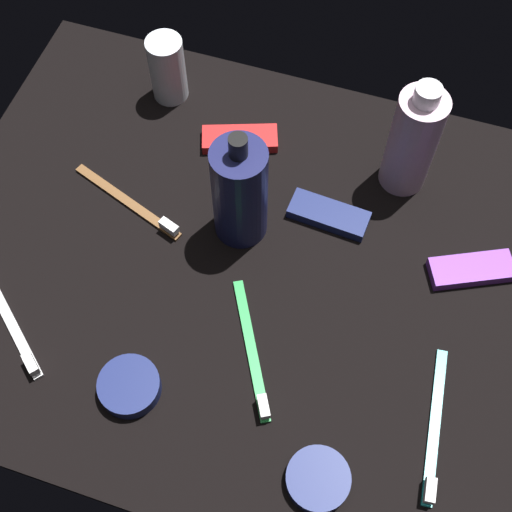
# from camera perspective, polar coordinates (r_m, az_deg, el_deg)

# --- Properties ---
(ground_plane) EXTENTS (0.84, 0.64, 0.01)m
(ground_plane) POSITION_cam_1_polar(r_m,az_deg,el_deg) (0.89, -0.00, -1.10)
(ground_plane) COLOR black
(lotion_bottle) EXTENTS (0.07, 0.07, 0.18)m
(lotion_bottle) POSITION_cam_1_polar(r_m,az_deg,el_deg) (0.84, -1.33, 5.21)
(lotion_bottle) COLOR #1B1E4E
(lotion_bottle) RESTS_ON ground_plane
(bodywash_bottle) EXTENTS (0.06, 0.06, 0.18)m
(bodywash_bottle) POSITION_cam_1_polar(r_m,az_deg,el_deg) (0.91, 12.67, 9.15)
(bodywash_bottle) COLOR silver
(bodywash_bottle) RESTS_ON ground_plane
(deodorant_stick) EXTENTS (0.05, 0.05, 0.10)m
(deodorant_stick) POSITION_cam_1_polar(r_m,az_deg,el_deg) (1.02, -7.23, 14.90)
(deodorant_stick) COLOR silver
(deodorant_stick) RESTS_ON ground_plane
(toothbrush_green) EXTENTS (0.10, 0.16, 0.02)m
(toothbrush_green) POSITION_cam_1_polar(r_m,az_deg,el_deg) (0.83, -0.25, -8.18)
(toothbrush_green) COLOR green
(toothbrush_green) RESTS_ON ground_plane
(toothbrush_brown) EXTENTS (0.17, 0.07, 0.02)m
(toothbrush_brown) POSITION_cam_1_polar(r_m,az_deg,el_deg) (0.94, -9.98, 4.16)
(toothbrush_brown) COLOR brown
(toothbrush_brown) RESTS_ON ground_plane
(toothbrush_white) EXTENTS (0.15, 0.12, 0.02)m
(toothbrush_white) POSITION_cam_1_polar(r_m,az_deg,el_deg) (0.89, -19.33, -5.23)
(toothbrush_white) COLOR white
(toothbrush_white) RESTS_ON ground_plane
(toothbrush_teal) EXTENTS (0.03, 0.18, 0.02)m
(toothbrush_teal) POSITION_cam_1_polar(r_m,az_deg,el_deg) (0.83, 14.34, -13.86)
(toothbrush_teal) COLOR teal
(toothbrush_teal) RESTS_ON ground_plane
(snack_bar_red) EXTENTS (0.11, 0.07, 0.01)m
(snack_bar_red) POSITION_cam_1_polar(r_m,az_deg,el_deg) (0.98, -1.33, 9.52)
(snack_bar_red) COLOR red
(snack_bar_red) RESTS_ON ground_plane
(snack_bar_purple) EXTENTS (0.11, 0.08, 0.01)m
(snack_bar_purple) POSITION_cam_1_polar(r_m,az_deg,el_deg) (0.91, 17.14, -1.07)
(snack_bar_purple) COLOR purple
(snack_bar_purple) RESTS_ON ground_plane
(snack_bar_navy) EXTENTS (0.11, 0.05, 0.01)m
(snack_bar_navy) POSITION_cam_1_polar(r_m,az_deg,el_deg) (0.92, 5.95, 3.37)
(snack_bar_navy) COLOR navy
(snack_bar_navy) RESTS_ON ground_plane
(cream_tin_left) EXTENTS (0.07, 0.07, 0.02)m
(cream_tin_left) POSITION_cam_1_polar(r_m,az_deg,el_deg) (0.82, -10.28, -10.41)
(cream_tin_left) COLOR navy
(cream_tin_left) RESTS_ON ground_plane
(cream_tin_right) EXTENTS (0.07, 0.07, 0.02)m
(cream_tin_right) POSITION_cam_1_polar(r_m,az_deg,el_deg) (0.79, 5.08, -17.68)
(cream_tin_right) COLOR navy
(cream_tin_right) RESTS_ON ground_plane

